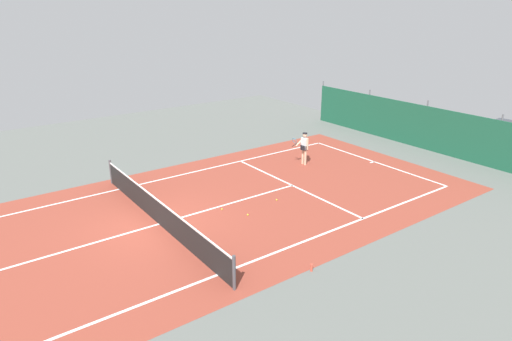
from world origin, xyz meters
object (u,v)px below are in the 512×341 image
(tennis_net, at_px, (158,212))
(tennis_ball_by_sideline, at_px, (277,200))
(tennis_player, at_px, (304,146))
(tennis_ball_midcourt, at_px, (248,215))
(water_bottle, at_px, (312,268))
(tennis_ball_near_player, at_px, (222,209))
(parked_car, at_px, (504,138))

(tennis_net, relative_size, tennis_ball_by_sideline, 153.33)
(tennis_player, relative_size, tennis_ball_by_sideline, 24.85)
(tennis_ball_midcourt, bearing_deg, tennis_player, 119.27)
(water_bottle, bearing_deg, tennis_ball_by_sideline, 153.00)
(tennis_ball_near_player, bearing_deg, tennis_player, 109.24)
(tennis_net, distance_m, tennis_player, 8.92)
(tennis_ball_midcourt, relative_size, parked_car, 0.02)
(tennis_net, height_order, tennis_player, tennis_player)
(tennis_ball_midcourt, distance_m, tennis_ball_by_sideline, 1.83)
(tennis_net, relative_size, parked_car, 2.33)
(tennis_ball_near_player, relative_size, tennis_ball_midcourt, 1.00)
(tennis_ball_midcourt, height_order, water_bottle, water_bottle)
(tennis_ball_near_player, bearing_deg, tennis_ball_midcourt, 27.91)
(tennis_ball_near_player, height_order, water_bottle, water_bottle)
(tennis_ball_by_sideline, xyz_separation_m, parked_car, (2.23, 13.79, 0.81))
(tennis_player, bearing_deg, tennis_ball_by_sideline, 126.73)
(tennis_ball_midcourt, xyz_separation_m, parked_car, (1.77, 15.56, 0.81))
(tennis_net, bearing_deg, tennis_player, 102.02)
(water_bottle, bearing_deg, tennis_net, -156.68)
(tennis_ball_midcourt, bearing_deg, tennis_ball_near_player, -152.09)
(tennis_player, distance_m, parked_car, 11.06)
(water_bottle, bearing_deg, tennis_player, 139.74)
(tennis_ball_by_sideline, bearing_deg, parked_car, 80.82)
(tennis_net, bearing_deg, tennis_ball_near_player, 82.98)
(tennis_net, xyz_separation_m, tennis_ball_by_sideline, (0.86, 4.82, -0.48))
(parked_car, bearing_deg, water_bottle, -85.96)
(parked_car, bearing_deg, tennis_ball_midcourt, -101.23)
(tennis_ball_near_player, bearing_deg, tennis_ball_by_sideline, 76.45)
(tennis_ball_near_player, xyz_separation_m, parked_car, (2.78, 16.10, 0.81))
(tennis_net, distance_m, tennis_ball_midcourt, 3.36)
(tennis_net, xyz_separation_m, parked_car, (3.09, 18.61, 0.33))
(tennis_ball_near_player, distance_m, tennis_ball_by_sideline, 2.37)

